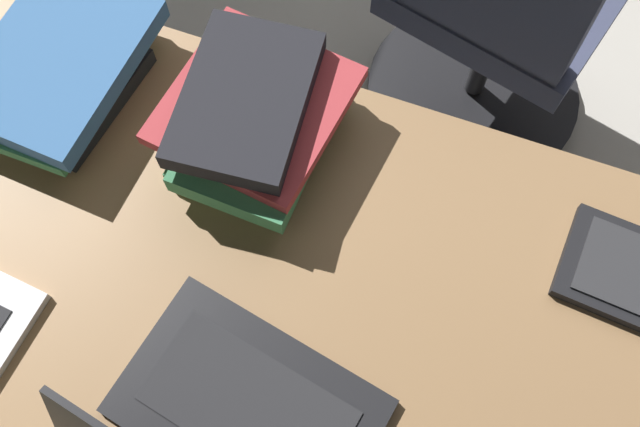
{
  "coord_description": "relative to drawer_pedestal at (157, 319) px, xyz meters",
  "views": [
    {
      "loc": [
        -0.06,
        2.24,
        1.66
      ],
      "look_at": [
        0.04,
        1.97,
        0.95
      ],
      "focal_mm": 39.59,
      "sensor_mm": 36.0,
      "label": 1
    }
  ],
  "objects": [
    {
      "name": "office_chair",
      "position": [
        -0.41,
        -0.83,
        0.11
      ],
      "size": [
        0.56,
        0.6,
        0.97
      ],
      "color": "#383D56",
      "rests_on": "ground"
    },
    {
      "name": "drawer_pedestal",
      "position": [
        0.0,
        0.0,
        0.0
      ],
      "size": [
        0.4,
        0.51,
        0.69
      ],
      "color": "#936D47",
      "rests_on": "ground"
    },
    {
      "name": "book_stack_far",
      "position": [
        0.16,
        -0.23,
        0.43
      ],
      "size": [
        0.22,
        0.3,
        0.09
      ],
      "color": "black",
      "rests_on": "desk"
    },
    {
      "name": "book_stack_near",
      "position": [
        -0.14,
        -0.24,
        0.44
      ],
      "size": [
        0.26,
        0.29,
        0.12
      ],
      "color": "#3D8456",
      "rests_on": "desk"
    },
    {
      "name": "desk",
      "position": [
        -0.3,
        -0.03,
        0.32
      ],
      "size": [
        2.38,
        0.71,
        0.73
      ],
      "color": "#936D47",
      "rests_on": "ground"
    }
  ]
}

